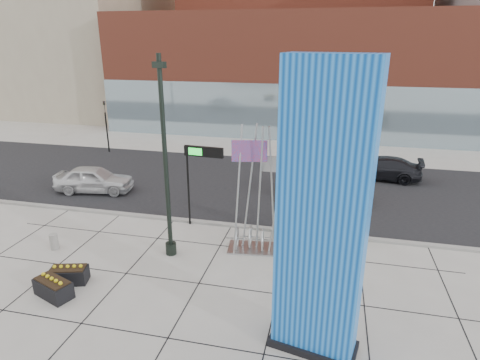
% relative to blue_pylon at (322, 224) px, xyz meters
% --- Properties ---
extents(ground, '(160.00, 160.00, 0.00)m').
position_rel_blue_pylon_xyz_m(ground, '(-5.37, 3.37, -4.06)').
color(ground, '#9E9991').
rests_on(ground, ground).
extents(street_asphalt, '(80.00, 12.00, 0.02)m').
position_rel_blue_pylon_xyz_m(street_asphalt, '(-5.37, 13.37, -4.05)').
color(street_asphalt, black).
rests_on(street_asphalt, ground).
extents(curb_edge, '(80.00, 0.30, 0.12)m').
position_rel_blue_pylon_xyz_m(curb_edge, '(-5.37, 7.37, -4.00)').
color(curb_edge, gray).
rests_on(curb_edge, ground).
extents(tower_podium, '(34.00, 10.00, 11.00)m').
position_rel_blue_pylon_xyz_m(tower_podium, '(-4.37, 30.37, 1.44)').
color(tower_podium, '#963F2B').
rests_on(tower_podium, ground).
extents(tower_glass_front, '(34.00, 0.60, 5.00)m').
position_rel_blue_pylon_xyz_m(tower_glass_front, '(-4.37, 25.57, -1.56)').
color(tower_glass_front, '#8CA5B2').
rests_on(tower_glass_front, ground).
extents(blue_pylon, '(2.70, 1.63, 8.41)m').
position_rel_blue_pylon_xyz_m(blue_pylon, '(0.00, 0.00, 0.00)').
color(blue_pylon, '#0B48AA').
rests_on(blue_pylon, ground).
extents(lamp_post, '(0.56, 0.45, 8.22)m').
position_rel_blue_pylon_xyz_m(lamp_post, '(-6.23, 4.21, -0.70)').
color(lamp_post, black).
rests_on(lamp_post, ground).
extents(public_art_sculpture, '(2.57, 1.50, 5.55)m').
position_rel_blue_pylon_xyz_m(public_art_sculpture, '(-2.74, 5.42, -2.61)').
color(public_art_sculpture, '#ADAFB2').
rests_on(public_art_sculpture, ground).
extents(concrete_bollard, '(0.36, 0.36, 0.70)m').
position_rel_blue_pylon_xyz_m(concrete_bollard, '(-11.37, 3.48, -3.71)').
color(concrete_bollard, gray).
rests_on(concrete_bollard, ground).
extents(overhead_street_sign, '(1.90, 0.31, 4.03)m').
position_rel_blue_pylon_xyz_m(overhead_street_sign, '(-5.76, 7.17, -0.60)').
color(overhead_street_sign, black).
rests_on(overhead_street_sign, ground).
extents(round_planter_east, '(0.95, 0.95, 2.38)m').
position_rel_blue_pylon_xyz_m(round_planter_east, '(1.26, 6.97, -2.94)').
color(round_planter_east, '#83B1AA').
rests_on(round_planter_east, ground).
extents(round_planter_mid, '(0.89, 0.89, 2.22)m').
position_rel_blue_pylon_xyz_m(round_planter_mid, '(-0.70, 5.17, -3.01)').
color(round_planter_mid, '#83B1AA').
rests_on(round_planter_mid, ground).
extents(round_planter_west, '(1.07, 1.07, 2.68)m').
position_rel_blue_pylon_xyz_m(round_planter_west, '(-1.57, 6.97, -2.79)').
color(round_planter_west, '#83B1AA').
rests_on(round_planter_west, ground).
extents(box_planter_north, '(1.48, 1.01, 0.74)m').
position_rel_blue_pylon_xyz_m(box_planter_north, '(-9.17, 1.37, -3.72)').
color(box_planter_north, black).
rests_on(box_planter_north, ground).
extents(box_planter_south, '(1.59, 1.17, 0.79)m').
position_rel_blue_pylon_xyz_m(box_planter_south, '(-9.17, 0.47, -3.70)').
color(box_planter_south, black).
rests_on(box_planter_south, ground).
extents(car_white_west, '(4.78, 2.52, 1.55)m').
position_rel_blue_pylon_xyz_m(car_white_west, '(-13.50, 10.10, -3.29)').
color(car_white_west, silver).
rests_on(car_white_west, ground).
extents(car_silver_mid, '(4.84, 2.24, 1.54)m').
position_rel_blue_pylon_xyz_m(car_silver_mid, '(0.04, 11.87, -3.29)').
color(car_silver_mid, '#B6B7BE').
rests_on(car_silver_mid, ground).
extents(car_dark_east, '(5.21, 2.58, 1.46)m').
position_rel_blue_pylon_xyz_m(car_dark_east, '(3.42, 16.40, -3.33)').
color(car_dark_east, black).
rests_on(car_dark_east, ground).
extents(traffic_signal, '(0.15, 0.18, 4.10)m').
position_rel_blue_pylon_xyz_m(traffic_signal, '(-17.37, 18.37, -1.76)').
color(traffic_signal, black).
rests_on(traffic_signal, ground).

